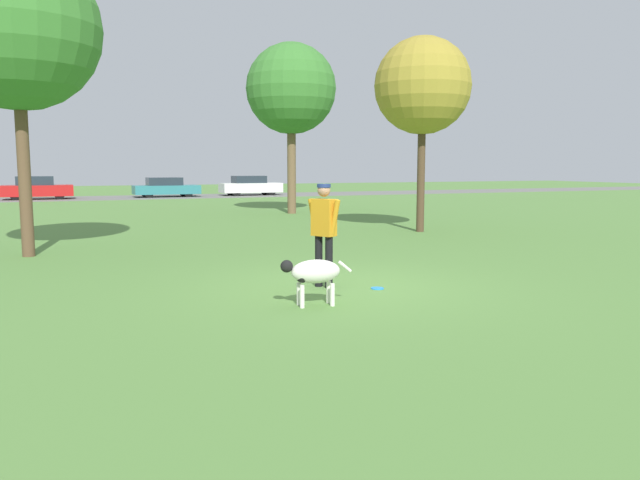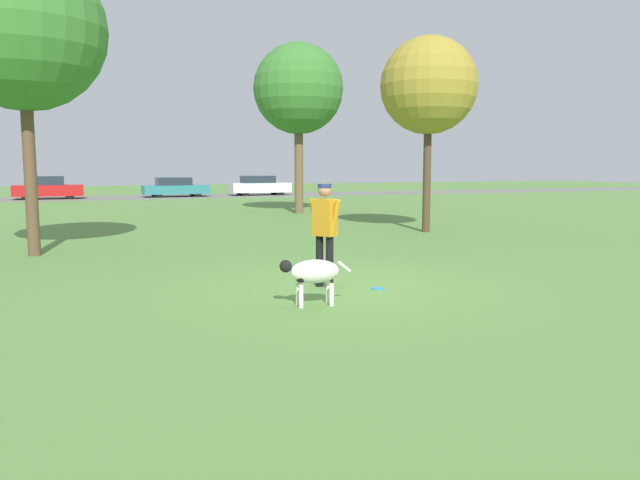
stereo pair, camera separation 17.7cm
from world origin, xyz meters
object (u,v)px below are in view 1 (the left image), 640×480
frisbee (377,288)px  tree_near_right (423,86)px  dog (313,273)px  tree_far_right (291,89)px  tree_near_left (16,27)px  parked_car_red (37,188)px  parked_car_white (250,186)px  person (324,226)px  parked_car_teal (166,187)px

frisbee → tree_near_right: size_ratio=0.04×
dog → tree_near_right: (7.09, 8.47, 4.01)m
tree_far_right → tree_near_left: 14.17m
dog → parked_car_red: 34.37m
parked_car_white → tree_near_right: bearing=-95.6°
dog → person: bearing=-112.7°
dog → tree_near_right: size_ratio=0.18×
tree_far_right → parked_car_red: size_ratio=1.77×
parked_car_teal → tree_near_right: bearing=-82.6°
tree_near_right → parked_car_white: size_ratio=1.40×
person → tree_far_right: bearing=132.8°
parked_car_teal → frisbee: bearing=-94.2°
tree_near_left → person: bearing=-51.1°
tree_far_right → frisbee: bearing=-105.2°
parked_car_white → dog: bearing=-106.1°
person → tree_near_right: size_ratio=0.29×
frisbee → tree_near_left: (-5.61, 6.49, 5.10)m
person → parked_car_teal: size_ratio=0.41×
parked_car_white → tree_near_left: bearing=-117.4°
parked_car_red → tree_far_right: bearing=-58.2°
tree_near_right → parked_car_teal: (-3.91, 25.61, -3.87)m
person → parked_car_teal: (2.47, 32.81, -0.42)m
person → parked_car_white: size_ratio=0.41×
person → parked_car_white: (8.35, 32.91, -0.38)m
tree_far_right → person: bearing=-108.2°
dog → tree_far_right: bearing=-102.4°
tree_near_left → parked_car_teal: (7.31, 26.82, -4.47)m
dog → tree_near_left: size_ratio=0.16×
dog → tree_near_right: 11.75m
frisbee → person: bearing=147.6°
parked_car_red → parked_car_teal: 7.87m
dog → tree_near_left: tree_near_left is taller
parked_car_red → parked_car_teal: bearing=-0.4°
person → parked_car_red: bearing=160.4°
parked_car_red → parked_car_white: parked_car_red is taller
frisbee → tree_near_left: 9.98m
dog → tree_near_left: (-4.13, 7.26, 4.61)m
tree_near_left → parked_car_white: 30.29m
tree_far_right → parked_car_white: tree_far_right is taller
parked_car_teal → parked_car_white: (5.88, 0.09, 0.04)m
tree_near_right → tree_near_left: size_ratio=0.87×
tree_far_right → parked_car_teal: (-2.78, 16.87, -4.70)m
parked_car_red → parked_car_teal: (7.87, 0.02, -0.06)m
dog → parked_car_white: parked_car_white is taller
frisbee → tree_far_right: bearing=74.8°
person → dog: bearing=-58.3°
tree_far_right → parked_car_red: 20.46m
parked_car_white → tree_far_right: bearing=-101.6°
tree_near_left → parked_car_red: 27.16m
tree_far_right → parked_car_teal: size_ratio=1.69×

